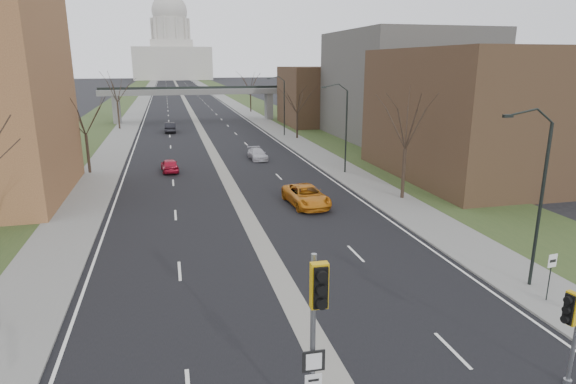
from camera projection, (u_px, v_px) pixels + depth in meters
name	position (u px, v px, depth m)	size (l,w,h in m)	color
road_surface	(183.00, 97.00, 156.03)	(20.00, 600.00, 0.01)	black
median_strip	(183.00, 97.00, 156.03)	(1.20, 600.00, 0.02)	gray
sidewalk_right	(220.00, 96.00, 158.81)	(4.00, 600.00, 0.12)	gray
sidewalk_left	(144.00, 97.00, 153.22)	(4.00, 600.00, 0.12)	gray
grass_verge_right	(238.00, 96.00, 160.21)	(8.00, 600.00, 0.10)	#263B1B
grass_verge_left	(125.00, 97.00, 151.83)	(8.00, 600.00, 0.10)	#263B1B
commercial_block_near	(482.00, 114.00, 45.75)	(16.00, 20.00, 12.00)	#483522
commercial_block_mid	(404.00, 86.00, 68.78)	(18.00, 22.00, 15.00)	#56544F
commercial_block_far	(324.00, 96.00, 84.90)	(14.00, 14.00, 10.00)	#483522
pedestrian_bridge	(195.00, 95.00, 89.18)	(34.00, 3.00, 6.45)	slate
capitol	(172.00, 50.00, 310.45)	(48.00, 42.00, 55.75)	beige
streetlight_near	(534.00, 149.00, 21.86)	(2.61, 0.20, 8.70)	black
streetlight_mid	(339.00, 103.00, 46.22)	(2.61, 0.20, 8.70)	black
streetlight_far	(279.00, 89.00, 70.58)	(2.61, 0.20, 8.70)	black
tree_left_b	(83.00, 111.00, 46.45)	(6.75, 6.75, 8.81)	#382B21
tree_left_c	(116.00, 86.00, 78.09)	(7.65, 7.65, 9.99)	#382B21
tree_right_a	(407.00, 117.00, 37.40)	(7.20, 7.20, 9.40)	#382B21
tree_right_b	(297.00, 98.00, 68.53)	(6.30, 6.30, 8.22)	#382B21
tree_right_c	(250.00, 80.00, 105.69)	(7.65, 7.65, 9.99)	#382B21
signal_pole_median	(316.00, 318.00, 13.09)	(0.67, 0.94, 5.77)	gray
speed_limit_sign	(551.00, 269.00, 21.83)	(0.49, 0.08, 2.28)	black
car_left_near	(170.00, 165.00, 48.73)	(1.60, 3.97, 1.35)	#B5142E
car_left_far	(170.00, 127.00, 76.27)	(1.63, 4.69, 1.54)	black
car_right_near	(306.00, 196.00, 37.21)	(2.58, 5.60, 1.56)	#C97315
car_right_mid	(257.00, 154.00, 54.88)	(1.74, 4.29, 1.25)	#B2B0B8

